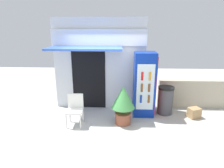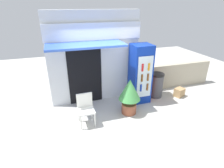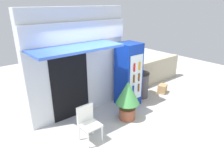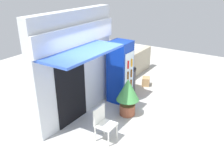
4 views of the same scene
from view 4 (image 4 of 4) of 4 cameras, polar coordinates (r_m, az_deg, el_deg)
The scene contains 8 objects.
ground at distance 6.81m, azimuth 3.56°, elevation -9.68°, with size 16.00×16.00×0.00m, color beige.
storefront_building at distance 6.70m, azimuth -8.65°, elevation 4.39°, with size 3.01×1.26×3.00m.
drink_cooler at distance 7.68m, azimuth 1.97°, elevation 2.81°, with size 0.65×0.69×1.99m.
plastic_chair at distance 6.03m, azimuth -2.10°, elevation -8.79°, with size 0.45×0.45×0.88m.
potted_plant_near_shop at distance 6.99m, azimuth 3.72°, elevation -2.23°, with size 0.67×0.67×1.13m.
trash_bin at distance 8.49m, azimuth 3.92°, elevation 0.94°, with size 0.51×0.51×0.89m.
stone_boundary_wall at distance 9.80m, azimuth 4.87°, elevation 4.35°, with size 2.86×0.24×0.97m, color #B7AD93.
cardboard_box at distance 9.19m, azimuth 7.95°, elevation 0.61°, with size 0.35×0.27×0.31m, color tan.
Camera 4 is at (-4.97, -2.72, 3.77)m, focal length 38.96 mm.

